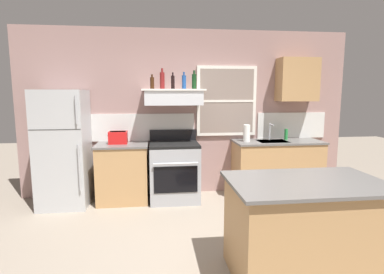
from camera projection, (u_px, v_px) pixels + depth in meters
ground_plane at (211, 261)px, 3.11m from camera, size 16.00×16.00×0.00m
back_wall at (189, 113)px, 5.11m from camera, size 5.40×0.11×2.70m
refrigerator at (63, 149)px, 4.57m from camera, size 0.70×0.72×1.73m
counter_left_of_stove at (123, 173)px, 4.79m from camera, size 0.79×0.63×0.91m
toaster at (118, 137)px, 4.73m from camera, size 0.30×0.20×0.19m
stove_range at (174, 171)px, 4.84m from camera, size 0.76×0.69×1.09m
range_hood_shelf at (173, 97)px, 4.77m from camera, size 0.96×0.52×0.24m
bottle_brown_stout at (152, 83)px, 4.75m from camera, size 0.06×0.06×0.22m
bottle_red_label_wine at (162, 80)px, 4.77m from camera, size 0.07×0.07×0.32m
bottle_balsamic_dark at (173, 82)px, 4.71m from camera, size 0.06×0.06×0.25m
bottle_blue_liqueur at (184, 82)px, 4.77m from camera, size 0.07×0.07×0.26m
bottle_dark_green_wine at (194, 81)px, 4.80m from camera, size 0.07×0.07×0.29m
counter_right_with_sink at (277, 168)px, 5.08m from camera, size 1.43×0.63×0.91m
sink_faucet at (270, 130)px, 5.08m from camera, size 0.03×0.17×0.28m
paper_towel_roll at (247, 133)px, 4.94m from camera, size 0.11×0.11×0.27m
dish_soap_bottle at (286, 134)px, 5.13m from camera, size 0.06×0.06×0.18m
kitchen_island at (305, 229)px, 2.81m from camera, size 1.40×0.90×0.91m
upper_cabinet_right at (297, 80)px, 5.06m from camera, size 0.64×0.32×0.70m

